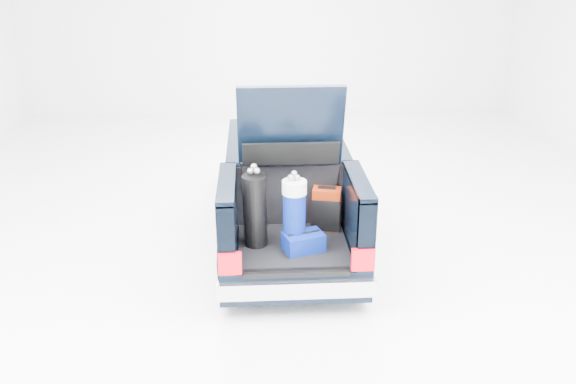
{
  "coord_description": "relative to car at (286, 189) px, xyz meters",
  "views": [
    {
      "loc": [
        -0.45,
        -8.08,
        3.99
      ],
      "look_at": [
        0.0,
        -0.5,
        0.88
      ],
      "focal_mm": 38.0,
      "sensor_mm": 36.0,
      "label": 1
    }
  ],
  "objects": [
    {
      "name": "black_golf_bag",
      "position": [
        -0.45,
        -1.6,
        0.39
      ],
      "size": [
        0.36,
        0.39,
        1.01
      ],
      "rotation": [
        0.0,
        0.0,
        -0.3
      ],
      "color": "black",
      "rests_on": "car"
    },
    {
      "name": "blue_golf_bag",
      "position": [
        0.01,
        -1.69,
        0.37
      ],
      "size": [
        0.33,
        0.33,
        0.97
      ],
      "rotation": [
        0.0,
        0.0,
        -0.16
      ],
      "color": "black",
      "rests_on": "car"
    },
    {
      "name": "car",
      "position": [
        0.0,
        0.0,
        0.0
      ],
      "size": [
        1.87,
        4.65,
        2.47
      ],
      "color": "black",
      "rests_on": "ground"
    },
    {
      "name": "ground",
      "position": [
        0.0,
        -0.11,
        -0.67
      ],
      "size": [
        14.0,
        14.0,
        0.0
      ],
      "primitive_type": "plane",
      "color": "white",
      "rests_on": "ground"
    },
    {
      "name": "red_suitcase",
      "position": [
        0.45,
        -1.19,
        0.2
      ],
      "size": [
        0.39,
        0.29,
        0.58
      ],
      "rotation": [
        0.0,
        0.0,
        -0.21
      ],
      "color": "maroon",
      "rests_on": "car"
    },
    {
      "name": "blue_duffel",
      "position": [
        0.11,
        -1.77,
        0.04
      ],
      "size": [
        0.53,
        0.43,
        0.24
      ],
      "rotation": [
        0.0,
        0.0,
        0.32
      ],
      "color": "navy",
      "rests_on": "car"
    }
  ]
}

